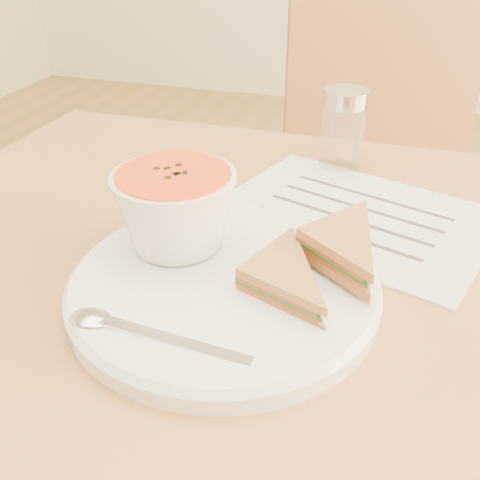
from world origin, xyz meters
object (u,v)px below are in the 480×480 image
(chair_far, at_px, (391,232))
(condiment_shaker, at_px, (343,130))
(soup_bowl, at_px, (176,214))
(dining_table, at_px, (287,474))
(plate, at_px, (224,287))

(chair_far, bearing_deg, condiment_shaker, 53.54)
(chair_far, distance_m, soup_bowl, 0.72)
(chair_far, xyz_separation_m, condiment_shaker, (-0.09, -0.31, 0.33))
(dining_table, distance_m, condiment_shaker, 0.49)
(soup_bowl, relative_size, condiment_shaker, 1.10)
(dining_table, xyz_separation_m, chair_far, (0.09, 0.56, 0.10))
(chair_far, bearing_deg, soup_bowl, 50.28)
(dining_table, distance_m, plate, 0.40)
(dining_table, bearing_deg, condiment_shaker, 89.60)
(dining_table, height_order, plate, plate)
(plate, bearing_deg, condiment_shaker, 79.43)
(condiment_shaker, bearing_deg, dining_table, -90.40)
(chair_far, relative_size, condiment_shaker, 8.68)
(dining_table, height_order, chair_far, chair_far)
(chair_far, relative_size, soup_bowl, 7.92)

